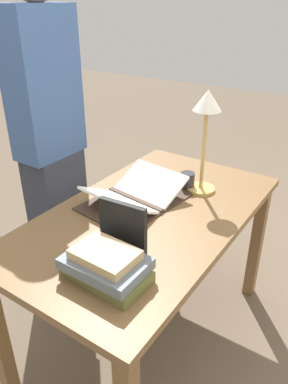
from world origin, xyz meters
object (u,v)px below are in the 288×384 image
object	(u,v)px
book_stack_tall	(106,265)
reading_lamp	(206,118)
book_standing_upright	(123,229)
open_book	(135,196)
coffee_mug	(187,181)
person_reader	(51,147)

from	to	relation	value
book_stack_tall	reading_lamp	distance (m)	0.84
book_standing_upright	reading_lamp	world-z (taller)	reading_lamp
open_book	book_stack_tall	size ratio (longest dim) A/B	1.73
reading_lamp	coffee_mug	distance (m)	0.33
open_book	reading_lamp	xyz separation A→B (m)	(-0.28, 0.20, 0.34)
reading_lamp	coffee_mug	xyz separation A→B (m)	(0.02, -0.07, -0.33)
book_standing_upright	person_reader	size ratio (longest dim) A/B	0.12
book_stack_tall	book_standing_upright	bearing A→B (deg)	-167.61
book_stack_tall	reading_lamp	xyz separation A→B (m)	(-0.78, -0.02, 0.31)
book_stack_tall	coffee_mug	world-z (taller)	book_stack_tall
book_standing_upright	coffee_mug	bearing A→B (deg)	-178.64
open_book	person_reader	distance (m)	0.60
book_stack_tall	person_reader	size ratio (longest dim) A/B	0.17
open_book	book_stack_tall	xyz separation A→B (m)	(0.50, 0.23, 0.02)
open_book	coffee_mug	xyz separation A→B (m)	(-0.26, 0.13, 0.01)
book_stack_tall	book_standing_upright	size ratio (longest dim) A/B	1.36
book_standing_upright	coffee_mug	world-z (taller)	book_standing_upright
reading_lamp	person_reader	size ratio (longest dim) A/B	0.27
open_book	coffee_mug	bearing A→B (deg)	159.84
book_stack_tall	book_standing_upright	xyz separation A→B (m)	(-0.14, -0.03, 0.06)
book_stack_tall	reading_lamp	world-z (taller)	reading_lamp
open_book	book_stack_tall	bearing A→B (deg)	31.78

